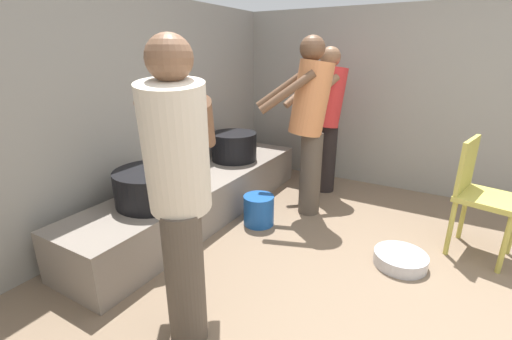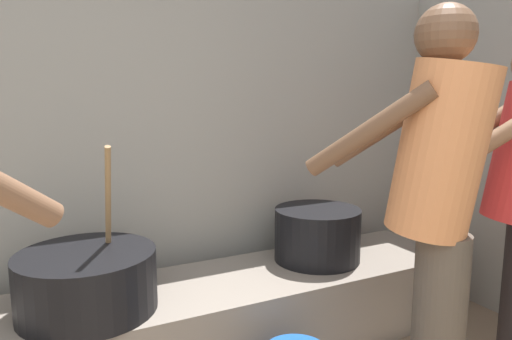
% 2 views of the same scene
% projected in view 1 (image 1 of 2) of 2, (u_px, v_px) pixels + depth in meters
% --- Properties ---
extents(block_enclosure_rear, '(5.15, 0.20, 1.94)m').
position_uv_depth(block_enclosure_rear, '(85.00, 122.00, 2.61)').
color(block_enclosure_rear, gray).
rests_on(block_enclosure_rear, ground_plane).
extents(block_enclosure_right, '(0.20, 5.45, 1.94)m').
position_uv_depth(block_enclosure_right, '(479.00, 106.00, 3.40)').
color(block_enclosure_right, gray).
rests_on(block_enclosure_right, ground_plane).
extents(hearth_ledge, '(2.70, 0.60, 0.39)m').
position_uv_depth(hearth_ledge, '(203.00, 197.00, 3.20)').
color(hearth_ledge, slate).
rests_on(hearth_ledge, ground_plane).
extents(cooking_pot_main, '(0.57, 0.57, 0.71)m').
position_uv_depth(cooking_pot_main, '(154.00, 186.00, 2.58)').
color(cooking_pot_main, black).
rests_on(cooking_pot_main, hearth_ledge).
extents(cooking_pot_secondary, '(0.47, 0.47, 0.29)m').
position_uv_depth(cooking_pot_secondary, '(234.00, 146.00, 3.61)').
color(cooking_pot_secondary, black).
rests_on(cooking_pot_secondary, hearth_ledge).
extents(cook_in_orange_shirt, '(0.64, 0.73, 1.61)m').
position_uv_depth(cook_in_orange_shirt, '(310.00, 118.00, 3.04)').
color(cook_in_orange_shirt, '#4C4238').
rests_on(cook_in_orange_shirt, ground_plane).
extents(cook_in_red_shirt, '(0.71, 0.62, 1.53)m').
position_uv_depth(cook_in_red_shirt, '(327.00, 113.00, 3.58)').
color(cook_in_red_shirt, black).
rests_on(cook_in_red_shirt, ground_plane).
extents(cook_in_cream_shirt, '(0.71, 0.64, 1.55)m').
position_uv_depth(cook_in_cream_shirt, '(179.00, 183.00, 1.62)').
color(cook_in_cream_shirt, '#4C4238').
rests_on(cook_in_cream_shirt, ground_plane).
extents(chair_olive, '(0.48, 0.48, 0.88)m').
position_uv_depth(chair_olive, '(480.00, 192.00, 2.53)').
color(chair_olive, '#B2A847').
rests_on(chair_olive, ground_plane).
extents(bucket_blue_plastic, '(0.27, 0.27, 0.27)m').
position_uv_depth(bucket_blue_plastic, '(259.00, 210.00, 3.07)').
color(bucket_blue_plastic, '#194C99').
rests_on(bucket_blue_plastic, ground_plane).
extents(metal_mixing_bowl, '(0.37, 0.37, 0.09)m').
position_uv_depth(metal_mixing_bowl, '(400.00, 259.00, 2.49)').
color(metal_mixing_bowl, '#B7B7BC').
rests_on(metal_mixing_bowl, ground_plane).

